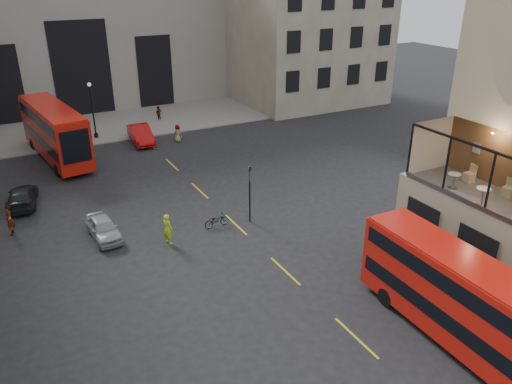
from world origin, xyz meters
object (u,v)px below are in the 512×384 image
pedestrian_b (36,138)px  cafe_chair_d (469,177)px  bus_near (461,296)px  cafe_table_mid (483,194)px  cyclist (168,229)px  car_c (22,196)px  pedestrian_e (9,220)px  car_b (141,134)px  cafe_table_far (454,179)px  pedestrian_d (178,133)px  bicycle (216,220)px  pedestrian_c (159,114)px  cafe_chair_c (507,191)px  street_lamp_b (93,114)px  bus_far (54,130)px  car_a (104,228)px  traffic_light_near (250,187)px

pedestrian_b → cafe_chair_d: bearing=-94.1°
bus_near → cafe_table_mid: (3.76, 2.60, 2.90)m
bus_near → cyclist: bearing=120.5°
car_c → pedestrian_e: bearing=85.6°
car_b → cafe_chair_d: 29.97m
cafe_table_far → cafe_table_mid: bearing=-98.5°
pedestrian_b → cafe_chair_d: (18.45, -30.86, 3.93)m
cafe_chair_d → car_c: bearing=137.8°
cyclist → pedestrian_d: (7.05, 17.60, -0.13)m
bicycle → pedestrian_c: (4.35, 24.57, 0.36)m
car_b → cafe_chair_c: (9.85, -30.24, 4.08)m
street_lamp_b → cafe_table_mid: bearing=-71.1°
bus_far → cafe_table_mid: size_ratio=13.88×
car_a → car_c: 8.17m
pedestrian_c → cafe_chair_d: bearing=69.8°
pedestrian_c → cafe_table_mid: (4.26, -36.42, 4.37)m
pedestrian_e → street_lamp_b: bearing=161.1°
street_lamp_b → bus_near: 36.86m
cyclist → car_c: bearing=13.7°
bicycle → pedestrian_c: 24.96m
cafe_chair_c → pedestrian_d: bearing=103.1°
bus_near → pedestrian_c: 39.05m
car_b → cyclist: size_ratio=2.60×
bus_far → cafe_table_far: 31.66m
car_b → pedestrian_e: pedestrian_e is taller
car_c → pedestrian_e: pedestrian_e is taller
bus_far → car_a: bearing=-88.9°
car_b → cafe_chair_d: size_ratio=5.15×
car_b → pedestrian_e: size_ratio=2.55×
street_lamp_b → car_c: (-7.55, -12.49, -1.76)m
bus_near → cafe_table_far: bearing=48.6°
pedestrian_b → pedestrian_e: 16.52m
pedestrian_b → cafe_chair_c: bearing=-95.7°
street_lamp_b → pedestrian_b: (-5.28, -0.40, -1.44)m
traffic_light_near → bus_far: bearing=116.7°
car_a → pedestrian_d: size_ratio=2.29×
bus_far → pedestrian_e: bus_far is taller
car_c → pedestrian_d: pedestrian_d is taller
bus_near → car_c: 28.11m
bicycle → car_b: bearing=-4.1°
cafe_chair_d → traffic_light_near: bearing=131.4°
pedestrian_e → car_a: bearing=66.0°
car_b → car_c: bearing=-135.5°
bus_far → car_b: size_ratio=2.39×
car_a → bicycle: bearing=-19.3°
car_c → bicycle: 13.83m
bus_far → traffic_light_near: bearing=-63.3°
cafe_table_mid → cafe_chair_d: bearing=52.1°
car_a → cafe_chair_c: cafe_chair_c is taller
cafe_chair_d → street_lamp_b: bearing=112.9°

